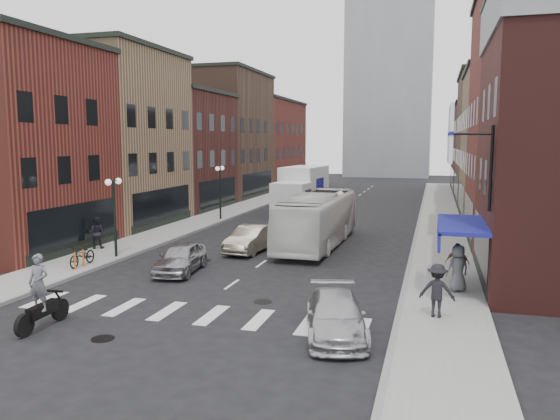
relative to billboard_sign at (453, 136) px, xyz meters
The scene contains 30 objects.
ground 10.56m from the billboard_sign, behind, with size 160.00×160.00×0.00m, color black.
sidewalk_left 28.12m from the billboard_sign, 128.47° to the left, with size 3.00×74.00×0.15m, color gray.
sidewalk_right 22.34m from the billboard_sign, 90.23° to the left, with size 3.00×74.00×0.15m, color gray.
curb_left 27.25m from the billboard_sign, 125.94° to the left, with size 0.20×74.00×0.16m, color gray.
curb_right 22.41m from the billboard_sign, 94.22° to the left, with size 0.20×74.00×0.16m, color gray.
crosswalk_stripes 11.12m from the billboard_sign, 157.82° to the right, with size 12.00×2.20×0.01m, color silver.
bldg_left_mid_a 27.17m from the billboard_sign, 150.21° to the left, with size 10.30×10.20×12.30m.
bldg_left_mid_b 33.30m from the billboard_sign, 135.10° to the left, with size 10.30×10.20×10.30m.
bldg_left_far_a 41.79m from the billboard_sign, 124.35° to the left, with size 10.30×12.20×13.30m.
bldg_left_far_b 53.93m from the billboard_sign, 115.93° to the left, with size 10.30×16.20×11.30m.
bldg_right_mid_b 24.36m from the billboard_sign, 74.75° to the left, with size 10.30×10.20×11.30m.
bldg_right_far_a 35.09m from the billboard_sign, 79.48° to the left, with size 10.30×12.20×12.30m.
bldg_right_far_b 48.93m from the billboard_sign, 82.47° to the left, with size 10.30×16.20×10.30m.
awning_blue 4.05m from the billboard_sign, 80.39° to the left, with size 1.80×5.00×0.78m.
billboard_sign is the anchor object (origin of this frame).
distant_tower 80.22m from the billboard_sign, 96.32° to the left, with size 14.00×14.00×50.00m, color #9399A0.
streetlamp_near 16.68m from the billboard_sign, 167.65° to the left, with size 0.32×1.22×4.11m.
streetlamp_far 23.92m from the billboard_sign, 132.41° to the left, with size 0.32×1.22×4.11m.
bike_rack 17.14m from the billboard_sign, behind, with size 0.08×0.68×0.80m.
box_truck 25.73m from the billboard_sign, 115.87° to the left, with size 3.12×9.03×3.86m.
motorcycle_rider 14.81m from the billboard_sign, 153.39° to the right, with size 0.69×2.39×2.44m.
transit_bus 12.97m from the billboard_sign, 124.79° to the left, with size 2.55×10.92×3.04m, color silver.
sedan_left_near 12.94m from the billboard_sign, behind, with size 1.62×4.02×1.37m, color #A1A1A6.
sedan_left_far 13.47m from the billboard_sign, 144.40° to the left, with size 1.49×4.27×1.41m, color #ADA58C.
curb_car 7.73m from the billboard_sign, 128.11° to the right, with size 1.77×4.34×1.26m, color #B7B7BC.
parked_bicycle 17.25m from the billboard_sign, behind, with size 0.66×1.89×0.99m, color black.
ped_left_solo 19.56m from the billboard_sign, 164.45° to the left, with size 0.84×0.49×1.73m, color black.
ped_right_a 5.48m from the billboard_sign, 100.32° to the right, with size 1.16×0.57×1.79m, color black.
ped_right_b 5.94m from the billboard_sign, 81.22° to the left, with size 0.96×0.48×1.64m, color brown.
ped_right_c 5.28m from the billboard_sign, 74.09° to the left, with size 0.90×0.59×1.84m, color #595B60.
Camera 1 is at (8.03, -19.81, 5.94)m, focal length 35.00 mm.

